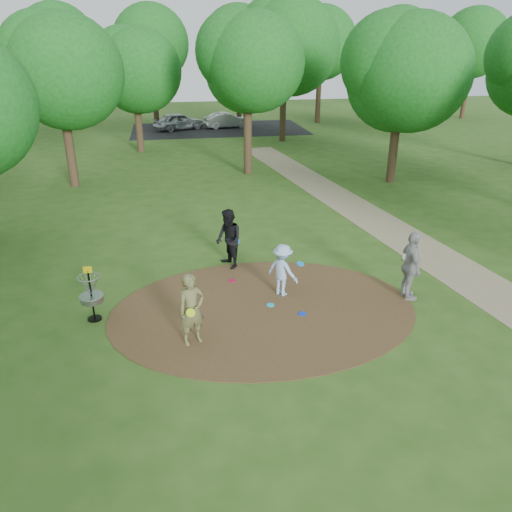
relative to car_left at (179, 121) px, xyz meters
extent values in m
plane|color=#2D5119|center=(1.21, -30.16, -0.69)|extent=(100.00, 100.00, 0.00)
cylinder|color=#47301C|center=(1.21, -30.16, -0.68)|extent=(8.40, 8.40, 0.02)
cube|color=#8C7A5B|center=(7.71, -28.16, -0.68)|extent=(7.55, 39.89, 0.01)
cube|color=black|center=(3.21, -0.16, -0.68)|extent=(14.00, 8.00, 0.01)
imported|color=brown|center=(-0.77, -31.42, 0.23)|extent=(0.78, 0.66, 1.83)
cylinder|color=#C3F61B|center=(-0.81, -31.64, 0.28)|extent=(0.22, 0.09, 0.22)
imported|color=#9BBBE8|center=(1.91, -29.35, 0.09)|extent=(1.09, 1.13, 1.55)
cylinder|color=#0C7FD5|center=(2.45, -29.30, 0.22)|extent=(0.29, 0.29, 0.08)
imported|color=black|center=(0.65, -27.19, 0.28)|extent=(1.01, 1.13, 1.93)
cylinder|color=blue|center=(0.89, -27.17, 0.17)|extent=(0.22, 0.08, 0.22)
imported|color=#949597|center=(5.38, -30.20, 0.32)|extent=(0.59, 1.22, 2.01)
cylinder|color=white|center=(5.23, -30.17, 0.60)|extent=(0.23, 0.09, 0.22)
cylinder|color=#1BB8DE|center=(1.44, -29.97, -0.66)|extent=(0.22, 0.22, 0.02)
cylinder|color=#0D34E1|center=(2.18, -30.60, -0.66)|extent=(0.22, 0.22, 0.02)
cylinder|color=#BA1242|center=(0.60, -28.29, -0.66)|extent=(0.22, 0.22, 0.02)
imported|color=#AFB0B7|center=(0.00, 0.00, 0.00)|extent=(4.34, 3.08, 1.37)
imported|color=#96999D|center=(3.96, 0.31, -0.07)|extent=(3.92, 1.90, 1.24)
cylinder|color=black|center=(-3.29, -29.86, -0.01)|extent=(0.05, 0.05, 1.35)
cylinder|color=black|center=(-3.29, -29.86, -0.67)|extent=(0.36, 0.36, 0.04)
cylinder|color=gray|center=(-3.29, -29.86, -0.07)|extent=(0.60, 0.60, 0.16)
torus|color=gray|center=(-3.29, -29.86, 0.01)|extent=(0.63, 0.63, 0.03)
torus|color=gray|center=(-3.29, -29.86, 0.56)|extent=(0.58, 0.58, 0.02)
cube|color=yellow|center=(-3.29, -29.86, 0.76)|extent=(0.22, 0.02, 0.18)
cylinder|color=#332316|center=(-5.79, -16.16, 1.21)|extent=(0.44, 0.44, 3.80)
sphere|color=#155017|center=(-5.79, -16.16, 4.55)|extent=(5.21, 5.21, 5.21)
cylinder|color=#332316|center=(3.21, -15.16, 1.40)|extent=(0.44, 0.44, 4.18)
sphere|color=#155017|center=(3.21, -15.16, 4.85)|extent=(4.92, 4.92, 4.92)
cylinder|color=#332316|center=(10.21, -18.16, 1.12)|extent=(0.44, 0.44, 3.61)
sphere|color=#155017|center=(10.21, -18.16, 4.44)|extent=(5.53, 5.53, 5.53)
cylinder|color=#332316|center=(-2.79, -8.16, 1.02)|extent=(0.44, 0.44, 3.42)
sphere|color=#155017|center=(-2.79, -8.16, 4.13)|extent=(5.07, 5.07, 5.07)
cylinder|color=#332316|center=(7.21, -6.16, 1.50)|extent=(0.44, 0.44, 4.37)
sphere|color=#155017|center=(7.21, -6.16, 5.47)|extent=(6.51, 6.51, 6.51)
camera|label=1|loc=(-1.08, -41.87, 6.13)|focal=35.00mm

